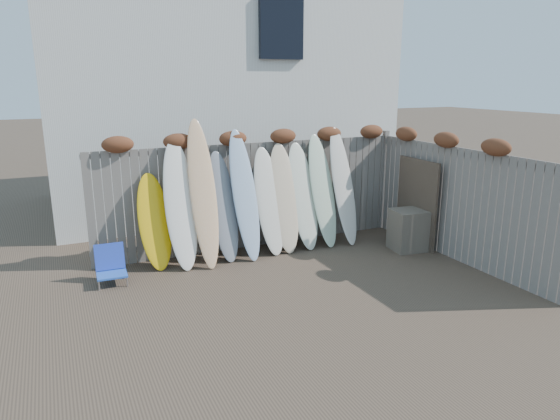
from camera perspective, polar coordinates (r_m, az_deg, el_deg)
name	(u,v)px	position (r m, az deg, el deg)	size (l,w,h in m)	color
ground	(313,291)	(7.73, 3.78, -9.26)	(80.00, 80.00, 0.00)	#493A2D
back_fence	(256,186)	(9.46, -2.71, 2.79)	(6.05, 0.28, 2.24)	slate
right_fence	(457,196)	(9.30, 19.59, 1.47)	(0.28, 4.40, 2.24)	slate
house	(211,77)	(13.27, -7.92, 14.86)	(8.50, 5.50, 6.33)	silver
beach_chair	(111,265)	(8.39, -18.78, -6.02)	(0.47, 0.50, 0.60)	blue
wooden_crate	(410,230)	(9.72, 14.59, -2.21)	(0.66, 0.55, 0.77)	#6F5C53
lattice_panel	(417,203)	(9.89, 15.34, 0.77)	(0.05, 1.12, 1.69)	#30251D
surfboard_0	(154,222)	(8.68, -14.15, -1.31)	(0.54, 0.07, 1.67)	yellow
surfboard_1	(180,205)	(8.60, -11.32, 0.57)	(0.53, 0.07, 2.25)	white
surfboard_2	(203,193)	(8.62, -8.79, 1.89)	(0.46, 0.07, 2.60)	#FFD577
surfboard_3	(223,207)	(8.86, -6.50, 0.39)	(0.49, 0.07, 1.99)	gray
surfboard_4	(245,195)	(8.89, -4.07, 1.72)	(0.45, 0.07, 2.38)	#9AB4D6
surfboard_5	(269,201)	(9.15, -1.27, 1.03)	(0.53, 0.07, 2.02)	silver
surfboard_6	(284,198)	(9.28, 0.47, 1.37)	(0.53, 0.07, 2.07)	beige
surfboard_7	(303,196)	(9.45, 2.65, 1.60)	(0.55, 0.07, 2.07)	silver
surfboard_8	(323,191)	(9.63, 4.88, 2.22)	(0.49, 0.07, 2.21)	beige
surfboard_9	(343,186)	(9.81, 7.24, 2.72)	(0.45, 0.07, 2.33)	silver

